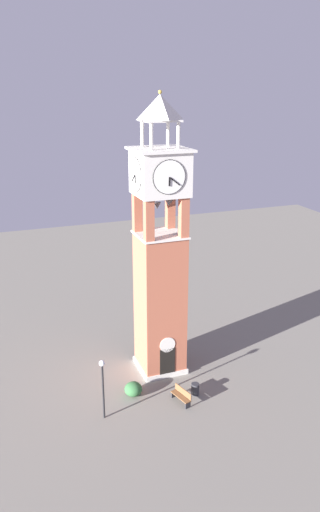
# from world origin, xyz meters

# --- Properties ---
(ground) EXTENTS (80.00, 80.00, 0.00)m
(ground) POSITION_xyz_m (0.00, 0.00, 0.00)
(ground) COLOR gray
(clock_tower) EXTENTS (3.50, 3.50, 18.88)m
(clock_tower) POSITION_xyz_m (-0.00, -0.00, 7.98)
(clock_tower) COLOR #AD5B42
(clock_tower) RESTS_ON ground
(park_bench) EXTENTS (0.84, 1.66, 0.95)m
(park_bench) POSITION_xyz_m (-0.17, -4.38, 0.48)
(park_bench) COLOR brown
(park_bench) RESTS_ON ground
(lamp_post) EXTENTS (0.36, 0.36, 3.96)m
(lamp_post) POSITION_xyz_m (-5.17, -4.17, 2.74)
(lamp_post) COLOR black
(lamp_post) RESTS_ON ground
(trash_bin) EXTENTS (0.52, 0.52, 0.80)m
(trash_bin) POSITION_xyz_m (0.99, -3.92, 0.40)
(trash_bin) COLOR #2D2D33
(trash_bin) RESTS_ON ground
(shrub_near_entry) EXTENTS (1.05, 1.05, 0.69)m
(shrub_near_entry) POSITION_xyz_m (1.47, 4.37, 0.35)
(shrub_near_entry) COLOR #336638
(shrub_near_entry) RESTS_ON ground
(shrub_left_of_tower) EXTENTS (1.15, 1.15, 0.92)m
(shrub_left_of_tower) POSITION_xyz_m (-2.82, -2.59, 0.46)
(shrub_left_of_tower) COLOR #336638
(shrub_left_of_tower) RESTS_ON ground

